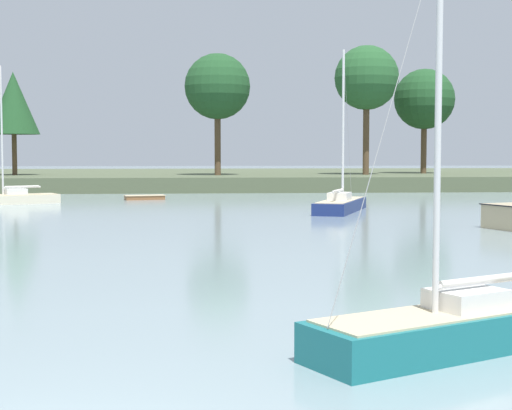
% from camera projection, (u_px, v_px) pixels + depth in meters
% --- Properties ---
extents(far_shore_bank, '(194.11, 42.23, 1.48)m').
position_uv_depth(far_shore_bank, '(175.00, 178.00, 93.89)').
color(far_shore_bank, '#4C563D').
rests_on(far_shore_bank, ground).
extents(sailboat_cream, '(7.07, 4.86, 10.68)m').
position_uv_depth(sailboat_cream, '(11.00, 201.00, 58.24)').
color(sailboat_cream, beige).
rests_on(sailboat_cream, ground).
extents(sailboat_navy, '(4.90, 8.34, 11.02)m').
position_uv_depth(sailboat_navy, '(341.00, 208.00, 50.66)').
color(sailboat_navy, navy).
rests_on(sailboat_navy, ground).
extents(sailboat_teal, '(6.40, 4.31, 8.52)m').
position_uv_depth(sailboat_teal, '(454.00, 340.00, 15.11)').
color(sailboat_teal, '#196B70').
rests_on(sailboat_teal, ground).
extents(dinghy_wood, '(3.49, 2.09, 0.51)m').
position_uv_depth(dinghy_wood, '(145.00, 198.00, 63.54)').
color(dinghy_wood, brown).
rests_on(dinghy_wood, ground).
extents(shore_tree_inland_c, '(6.82, 6.82, 13.69)m').
position_uv_depth(shore_tree_inland_c, '(367.00, 78.00, 82.69)').
color(shore_tree_inland_c, brown).
rests_on(shore_tree_inland_c, far_shore_bank).
extents(shore_tree_far_right, '(5.31, 5.31, 10.76)m').
position_uv_depth(shore_tree_far_right, '(13.00, 103.00, 81.31)').
color(shore_tree_far_right, brown).
rests_on(shore_tree_far_right, far_shore_bank).
extents(shore_tree_left_mid, '(6.81, 6.81, 12.60)m').
position_uv_depth(shore_tree_left_mid, '(217.00, 87.00, 80.77)').
color(shore_tree_left_mid, brown).
rests_on(shore_tree_left_mid, far_shore_bank).
extents(shore_tree_center, '(6.79, 6.79, 11.76)m').
position_uv_depth(shore_tree_center, '(424.00, 100.00, 87.81)').
color(shore_tree_center, brown).
rests_on(shore_tree_center, far_shore_bank).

